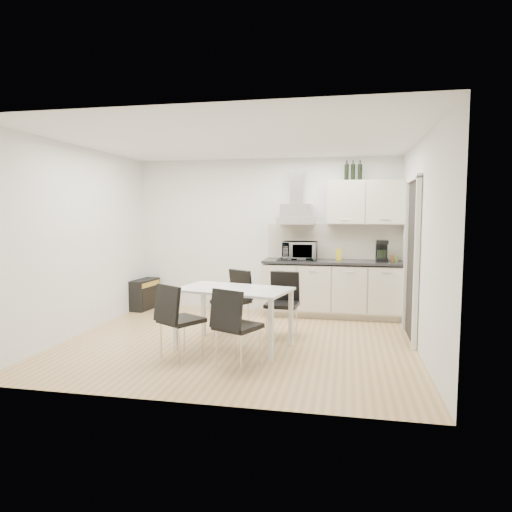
{
  "coord_description": "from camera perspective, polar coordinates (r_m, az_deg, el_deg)",
  "views": [
    {
      "loc": [
        1.37,
        -5.72,
        1.69
      ],
      "look_at": [
        0.16,
        0.34,
        1.1
      ],
      "focal_mm": 32.0,
      "sensor_mm": 36.0,
      "label": 1
    }
  ],
  "objects": [
    {
      "name": "wall_right",
      "position": [
        5.8,
        19.97,
        1.27
      ],
      "size": [
        0.1,
        4.0,
        2.6
      ],
      "primitive_type": "cube",
      "color": "white",
      "rests_on": "ground"
    },
    {
      "name": "wall_front",
      "position": [
        3.98,
        -8.91,
        -0.23
      ],
      "size": [
        4.5,
        0.1,
        2.6
      ],
      "primitive_type": "cube",
      "color": "white",
      "rests_on": "ground"
    },
    {
      "name": "floor_speaker",
      "position": [
        8.07,
        -4.65,
        -5.51
      ],
      "size": [
        0.22,
        0.2,
        0.32
      ],
      "primitive_type": "cube",
      "rotation": [
        0.0,
        0.0,
        -0.2
      ],
      "color": "black",
      "rests_on": "ground"
    },
    {
      "name": "chair_far_left",
      "position": [
        6.42,
        -3.15,
        -5.79
      ],
      "size": [
        0.64,
        0.66,
        0.88
      ],
      "primitive_type": null,
      "rotation": [
        0.0,
        0.0,
        2.6
      ],
      "color": "black",
      "rests_on": "ground"
    },
    {
      "name": "kitchenette",
      "position": [
        7.51,
        9.8,
        -1.21
      ],
      "size": [
        2.22,
        0.64,
        2.52
      ],
      "color": "beige",
      "rests_on": "ground"
    },
    {
      "name": "wall_left",
      "position": [
        6.78,
        -21.04,
        1.79
      ],
      "size": [
        0.1,
        4.0,
        2.6
      ],
      "primitive_type": "cube",
      "color": "white",
      "rests_on": "ground"
    },
    {
      "name": "chair_near_right",
      "position": [
        5.04,
        -2.26,
        -8.91
      ],
      "size": [
        0.61,
        0.64,
        0.88
      ],
      "primitive_type": null,
      "rotation": [
        0.0,
        0.0,
        -0.43
      ],
      "color": "black",
      "rests_on": "ground"
    },
    {
      "name": "chair_far_right",
      "position": [
        6.21,
        3.26,
        -6.18
      ],
      "size": [
        0.47,
        0.53,
        0.88
      ],
      "primitive_type": null,
      "rotation": [
        0.0,
        0.0,
        3.07
      ],
      "color": "black",
      "rests_on": "ground"
    },
    {
      "name": "dining_table",
      "position": [
        5.71,
        -2.81,
        -4.87
      ],
      "size": [
        1.51,
        1.06,
        0.75
      ],
      "rotation": [
        0.0,
        0.0,
        -0.21
      ],
      "color": "white",
      "rests_on": "ground"
    },
    {
      "name": "guitar_amp",
      "position": [
        8.27,
        -13.77,
        -4.65
      ],
      "size": [
        0.35,
        0.66,
        0.52
      ],
      "rotation": [
        0.0,
        0.0,
        -0.13
      ],
      "color": "black",
      "rests_on": "ground"
    },
    {
      "name": "ceiling",
      "position": [
        5.95,
        -2.25,
        14.24
      ],
      "size": [
        4.5,
        4.5,
        0.0
      ],
      "primitive_type": "plane",
      "color": "white",
      "rests_on": "wall_back"
    },
    {
      "name": "wall_back",
      "position": [
        7.85,
        1.2,
        2.6
      ],
      "size": [
        4.5,
        0.1,
        2.6
      ],
      "primitive_type": "cube",
      "color": "white",
      "rests_on": "ground"
    },
    {
      "name": "chair_near_left",
      "position": [
        5.39,
        -9.29,
        -8.03
      ],
      "size": [
        0.64,
        0.66,
        0.88
      ],
      "primitive_type": null,
      "rotation": [
        0.0,
        0.0,
        -0.55
      ],
      "color": "black",
      "rests_on": "ground"
    },
    {
      "name": "ground",
      "position": [
        6.12,
        -2.16,
        -10.59
      ],
      "size": [
        4.5,
        4.5,
        0.0
      ],
      "primitive_type": "plane",
      "color": "tan",
      "rests_on": "ground"
    },
    {
      "name": "doorway",
      "position": [
        6.36,
        18.8,
        -0.62
      ],
      "size": [
        0.08,
        1.04,
        2.1
      ],
      "primitive_type": "cube",
      "color": "white",
      "rests_on": "ground"
    }
  ]
}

